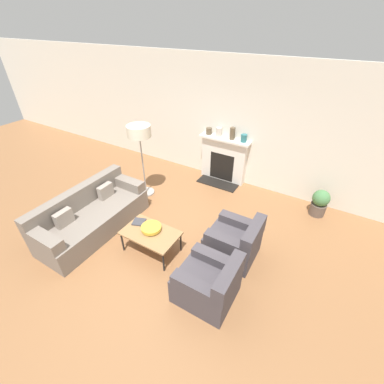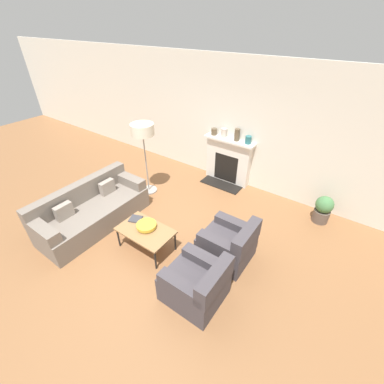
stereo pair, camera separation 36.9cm
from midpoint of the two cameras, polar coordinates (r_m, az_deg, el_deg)
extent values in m
plane|color=brown|center=(4.92, -10.48, -11.73)|extent=(18.00, 18.00, 0.00)
cube|color=silver|center=(6.25, 5.91, 15.08)|extent=(18.00, 0.06, 2.90)
cube|color=silver|center=(6.48, 5.42, 7.05)|extent=(1.13, 0.20, 1.08)
cube|color=black|center=(6.48, 5.02, 5.59)|extent=(0.62, 0.04, 0.70)
cube|color=black|center=(6.52, 4.09, 1.95)|extent=(1.02, 0.40, 0.02)
cube|color=silver|center=(6.21, 5.58, 11.57)|extent=(1.25, 0.28, 0.05)
cube|color=slate|center=(5.42, -22.58, -5.93)|extent=(0.86, 2.18, 0.45)
cube|color=slate|center=(5.43, -25.84, -1.20)|extent=(0.20, 2.18, 0.39)
cube|color=slate|center=(4.90, -32.06, -8.99)|extent=(0.80, 0.22, 0.21)
cube|color=slate|center=(5.71, -15.99, 1.87)|extent=(0.80, 0.22, 0.21)
cube|color=gray|center=(5.12, -28.49, -5.17)|extent=(0.12, 0.32, 0.28)
cube|color=gray|center=(5.53, -20.48, 0.16)|extent=(0.12, 0.32, 0.28)
cube|color=#423D42|center=(4.02, 0.34, -20.12)|extent=(0.83, 0.75, 0.45)
cube|color=#423D42|center=(3.61, 5.19, -18.59)|extent=(0.18, 0.75, 0.34)
cube|color=#423D42|center=(3.94, 2.53, -14.62)|extent=(0.75, 0.18, 0.15)
cube|color=#423D42|center=(3.63, -2.08, -20.50)|extent=(0.75, 0.18, 0.15)
cube|color=#423D42|center=(4.58, 6.53, -11.56)|extent=(0.83, 0.75, 0.45)
cube|color=#423D42|center=(4.22, 11.04, -9.34)|extent=(0.18, 0.75, 0.34)
cube|color=#423D42|center=(4.57, 8.31, -6.64)|extent=(0.75, 0.18, 0.15)
cube|color=#423D42|center=(4.18, 5.10, -11.14)|extent=(0.75, 0.18, 0.15)
cube|color=olive|center=(4.56, -11.54, -9.00)|extent=(0.97, 0.60, 0.03)
cylinder|color=black|center=(4.84, -17.35, -10.61)|extent=(0.03, 0.03, 0.41)
cylinder|color=black|center=(4.37, -8.86, -15.25)|extent=(0.03, 0.03, 0.41)
cylinder|color=black|center=(5.08, -13.22, -7.20)|extent=(0.03, 0.03, 0.41)
cylinder|color=black|center=(4.63, -4.83, -11.13)|extent=(0.03, 0.03, 0.41)
cylinder|color=gold|center=(4.58, -11.31, -8.23)|extent=(0.12, 0.12, 0.02)
cylinder|color=gold|center=(4.56, -11.37, -7.85)|extent=(0.35, 0.35, 0.06)
cube|color=#38383D|center=(4.78, -13.88, -6.51)|extent=(0.27, 0.26, 0.02)
cylinder|color=gray|center=(6.30, -11.78, -0.02)|extent=(0.38, 0.38, 0.03)
cylinder|color=gray|center=(5.92, -12.60, 5.84)|extent=(0.03, 0.03, 1.44)
cylinder|color=beige|center=(5.59, -13.64, 13.02)|extent=(0.50, 0.50, 0.24)
cylinder|color=brown|center=(6.38, 2.09, 13.36)|extent=(0.14, 0.14, 0.16)
cylinder|color=beige|center=(6.26, 4.30, 13.12)|extent=(0.13, 0.13, 0.22)
cylinder|color=brown|center=(6.11, 7.22, 12.76)|extent=(0.12, 0.12, 0.28)
cylinder|color=#28666B|center=(6.03, 9.70, 11.69)|extent=(0.14, 0.14, 0.17)
cylinder|color=brown|center=(5.98, 24.54, -3.49)|extent=(0.32, 0.32, 0.26)
sphere|color=#477A47|center=(5.83, 25.20, -1.27)|extent=(0.34, 0.34, 0.34)
camera|label=1|loc=(0.18, -91.96, -1.34)|focal=24.00mm
camera|label=2|loc=(0.18, 88.04, 1.34)|focal=24.00mm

